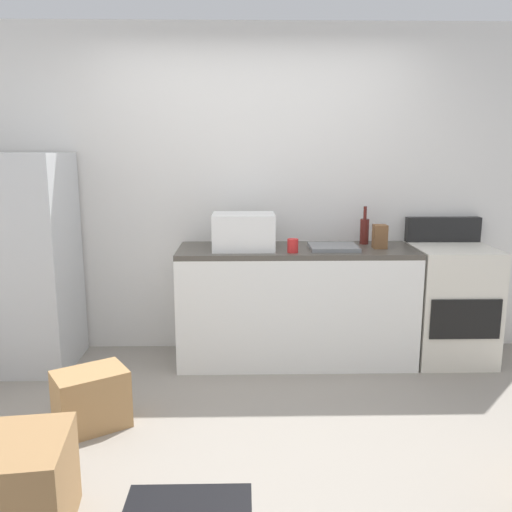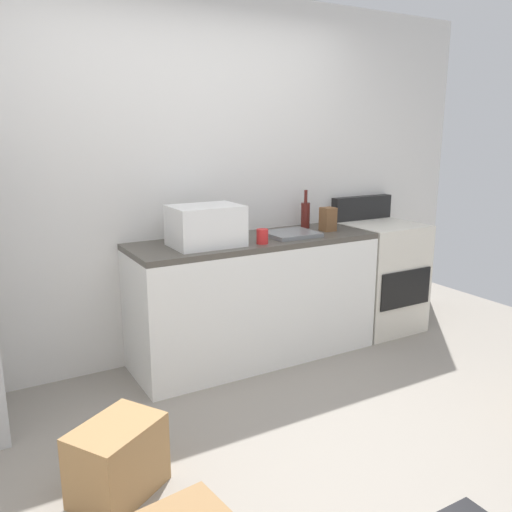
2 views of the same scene
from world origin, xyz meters
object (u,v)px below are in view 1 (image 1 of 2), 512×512
object	(u,v)px
stove_oven	(450,301)
microwave	(244,232)
wine_bottle	(364,230)
coffee_mug	(293,246)
cardboard_box_medium	(15,489)
knife_block	(380,237)
cardboard_box_small	(91,399)
refrigerator	(24,262)

from	to	relation	value
stove_oven	microwave	xyz separation A→B (m)	(-1.62, -0.06, 0.57)
stove_oven	wine_bottle	size ratio (longest dim) A/B	3.67
microwave	wine_bottle	size ratio (longest dim) A/B	1.53
stove_oven	coffee_mug	bearing A→B (deg)	-171.41
cardboard_box_medium	wine_bottle	bearing A→B (deg)	47.52
knife_block	cardboard_box_small	bearing A→B (deg)	-152.75
stove_oven	wine_bottle	distance (m)	0.87
stove_oven	knife_block	distance (m)	0.79
stove_oven	cardboard_box_medium	size ratio (longest dim) A/B	2.35
refrigerator	cardboard_box_small	size ratio (longest dim) A/B	3.96
refrigerator	knife_block	size ratio (longest dim) A/B	8.98
knife_block	microwave	bearing A→B (deg)	-178.65
coffee_mug	refrigerator	bearing A→B (deg)	176.13
refrigerator	wine_bottle	world-z (taller)	refrigerator
refrigerator	knife_block	bearing A→B (deg)	0.47
knife_block	cardboard_box_medium	xyz separation A→B (m)	(-2.01, -1.92, -0.77)
refrigerator	cardboard_box_medium	xyz separation A→B (m)	(0.67, -1.90, -0.59)
refrigerator	wine_bottle	distance (m)	2.62
microwave	cardboard_box_medium	world-z (taller)	microwave
microwave	wine_bottle	world-z (taller)	wine_bottle
coffee_mug	knife_block	world-z (taller)	knife_block
cardboard_box_small	cardboard_box_medium	bearing A→B (deg)	-93.90
coffee_mug	microwave	bearing A→B (deg)	159.59
wine_bottle	knife_block	size ratio (longest dim) A/B	1.67
microwave	cardboard_box_medium	bearing A→B (deg)	-117.21
stove_oven	microwave	size ratio (longest dim) A/B	2.39
wine_bottle	cardboard_box_small	distance (m)	2.37
refrigerator	knife_block	world-z (taller)	refrigerator
cardboard_box_medium	cardboard_box_small	size ratio (longest dim) A/B	1.15
cardboard_box_small	coffee_mug	bearing A→B (deg)	33.64
wine_bottle	cardboard_box_small	xyz separation A→B (m)	(-1.87, -1.19, -0.83)
refrigerator	coffee_mug	distance (m)	2.02
stove_oven	coffee_mug	xyz separation A→B (m)	(-1.26, -0.19, 0.48)
microwave	coffee_mug	size ratio (longest dim) A/B	4.60
wine_bottle	cardboard_box_small	bearing A→B (deg)	-147.48
microwave	wine_bottle	distance (m)	0.98
microwave	knife_block	world-z (taller)	microwave
refrigerator	stove_oven	xyz separation A→B (m)	(3.27, 0.06, -0.34)
stove_oven	cardboard_box_medium	xyz separation A→B (m)	(-2.60, -1.95, -0.25)
coffee_mug	cardboard_box_small	size ratio (longest dim) A/B	0.25
cardboard_box_medium	cardboard_box_small	distance (m)	0.92
coffee_mug	cardboard_box_small	bearing A→B (deg)	-146.36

